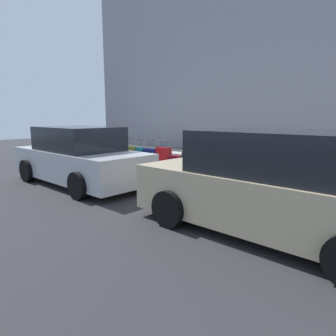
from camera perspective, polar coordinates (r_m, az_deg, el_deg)
ground_plane at (r=8.86m, az=-1.94°, el=-2.20°), size 40.00×40.00×0.00m
sidewalk_curb at (r=10.78m, az=7.15°, el=0.29°), size 18.00×5.00×0.14m
building_facade_sidewalk_side at (r=16.60m, az=20.69°, el=22.05°), size 24.00×3.00×11.04m
suitcase_red_0 at (r=7.37m, az=19.63°, el=-1.36°), size 0.36×0.20×0.91m
suitcase_navy_1 at (r=7.64m, az=16.86°, el=-1.21°), size 0.39×0.23×0.90m
suitcase_teal_2 at (r=7.73m, az=13.02°, el=-0.55°), size 0.51×0.28×0.75m
suitcase_olive_3 at (r=8.06m, az=10.06°, el=-0.10°), size 0.39×0.25×0.74m
suitcase_silver_4 at (r=8.28m, az=7.35°, el=0.03°), size 0.36×0.20×0.89m
suitcase_black_5 at (r=8.53m, az=4.43°, el=0.65°), size 0.51×0.28×0.76m
suitcase_maroon_6 at (r=8.86m, az=1.57°, el=0.61°), size 0.45×0.23×0.63m
suitcase_red_7 at (r=9.22m, az=-0.82°, el=1.62°), size 0.48×0.26×0.99m
suitcase_navy_8 at (r=9.59m, az=-3.36°, el=1.71°), size 0.50×0.23×1.03m
suitcase_teal_9 at (r=9.97m, az=-5.24°, el=2.00°), size 0.37×0.23×0.97m
suitcase_olive_10 at (r=10.32m, az=-7.18°, el=2.23°), size 0.49×0.25×1.03m
fire_hydrant at (r=11.02m, az=-10.51°, el=2.94°), size 0.39×0.21×0.79m
bollard_post at (r=11.51m, az=-13.37°, el=3.31°), size 0.13×0.13×0.90m
parked_car_beige_0 at (r=4.93m, az=19.20°, el=-3.43°), size 4.43×2.09×1.65m
parked_car_silver_1 at (r=8.51m, az=-16.81°, el=1.97°), size 4.51×2.07×1.59m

